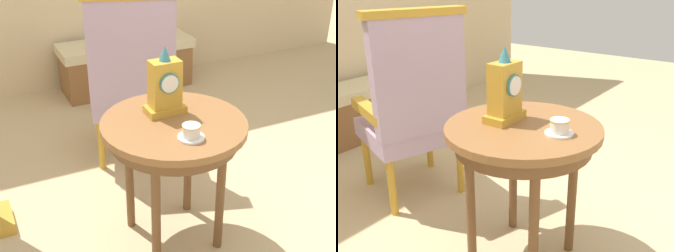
{
  "view_description": "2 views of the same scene",
  "coord_description": "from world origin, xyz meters",
  "views": [
    {
      "loc": [
        -0.92,
        -1.77,
        1.69
      ],
      "look_at": [
        -0.1,
        -0.02,
        0.66
      ],
      "focal_mm": 49.78,
      "sensor_mm": 36.0,
      "label": 1
    },
    {
      "loc": [
        -1.46,
        -0.94,
        1.32
      ],
      "look_at": [
        -0.05,
        0.08,
        0.65
      ],
      "focal_mm": 43.37,
      "sensor_mm": 36.0,
      "label": 2
    }
  ],
  "objects": [
    {
      "name": "ground_plane",
      "position": [
        0.0,
        0.0,
        0.0
      ],
      "size": [
        10.0,
        10.0,
        0.0
      ],
      "primitive_type": "plane",
      "color": "tan"
    },
    {
      "name": "mantel_clock",
      "position": [
        -0.07,
        0.07,
        0.82
      ],
      "size": [
        0.19,
        0.11,
        0.34
      ],
      "color": "gold",
      "rests_on": "side_table"
    },
    {
      "name": "window_bench",
      "position": [
        0.42,
        1.95,
        0.22
      ],
      "size": [
        1.18,
        0.4,
        0.44
      ],
      "color": "beige",
      "rests_on": "ground"
    },
    {
      "name": "armchair",
      "position": [
        0.04,
        0.8,
        0.59
      ],
      "size": [
        0.68,
        0.67,
        1.14
      ],
      "color": "#B299B7",
      "rests_on": "ground"
    },
    {
      "name": "side_table",
      "position": [
        -0.07,
        -0.03,
        0.6
      ],
      "size": [
        0.7,
        0.7,
        0.69
      ],
      "color": "brown",
      "rests_on": "ground"
    },
    {
      "name": "teacup_left",
      "position": [
        -0.07,
        -0.21,
        0.72
      ],
      "size": [
        0.12,
        0.12,
        0.07
      ],
      "color": "white",
      "rests_on": "side_table"
    }
  ]
}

